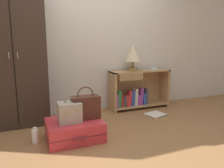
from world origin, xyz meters
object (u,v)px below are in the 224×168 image
at_px(bowl, 154,69).
at_px(open_book_on_floor, 155,114).
at_px(bottle, 35,136).
at_px(table_lamp, 133,54).
at_px(bookshelf, 137,90).
at_px(handbag, 86,107).
at_px(train_case, 69,112).
at_px(suitcase_large, 75,130).
at_px(wardrobe, 14,54).

bearing_deg(bowl, open_book_on_floor, -116.04).
distance_m(bottle, open_book_on_floor, 1.90).
height_order(table_lamp, bowl, table_lamp).
relative_size(bookshelf, open_book_on_floor, 3.23).
bearing_deg(handbag, bottle, 176.73).
xyz_separation_m(bookshelf, train_case, (-1.38, -0.88, 0.03)).
bearing_deg(table_lamp, bowl, -3.80).
relative_size(bookshelf, bottle, 5.67).
relative_size(table_lamp, open_book_on_floor, 1.32).
xyz_separation_m(suitcase_large, handbag, (0.15, 0.03, 0.26)).
bearing_deg(open_book_on_floor, handbag, -163.74).
xyz_separation_m(bottle, open_book_on_floor, (1.87, 0.33, -0.08)).
bearing_deg(suitcase_large, open_book_on_floor, 15.61).
relative_size(wardrobe, suitcase_large, 3.04).
xyz_separation_m(bookshelf, handbag, (-1.17, -0.84, 0.06)).
height_order(wardrobe, handbag, wardrobe).
xyz_separation_m(suitcase_large, train_case, (-0.06, -0.02, 0.24)).
xyz_separation_m(train_case, open_book_on_floor, (1.47, 0.41, -0.35)).
xyz_separation_m(bookshelf, suitcase_large, (-1.32, -0.87, -0.20)).
xyz_separation_m(train_case, handbag, (0.21, 0.04, 0.03)).
xyz_separation_m(suitcase_large, open_book_on_floor, (1.41, 0.39, -0.11)).
bearing_deg(table_lamp, bottle, -154.90).
distance_m(wardrobe, open_book_on_floor, 2.31).
bearing_deg(bowl, train_case, -153.58).
relative_size(bookshelf, handbag, 2.70).
height_order(table_lamp, suitcase_large, table_lamp).
bearing_deg(table_lamp, bookshelf, 12.83).
relative_size(train_case, open_book_on_floor, 0.92).
height_order(suitcase_large, bottle, suitcase_large).
relative_size(train_case, bottle, 1.61).
bearing_deg(train_case, bowl, 26.42).
relative_size(wardrobe, open_book_on_floor, 5.94).
distance_m(bowl, open_book_on_floor, 0.83).
bearing_deg(wardrobe, bottle, -76.21).
bearing_deg(wardrobe, suitcase_large, -51.46).
bearing_deg(train_case, bottle, 168.63).
relative_size(wardrobe, bottle, 10.42).
bearing_deg(bookshelf, suitcase_large, -146.79).
relative_size(table_lamp, train_case, 1.44).
bearing_deg(bottle, suitcase_large, -7.77).
bearing_deg(suitcase_large, bookshelf, 33.21).
relative_size(table_lamp, bowl, 3.23).
xyz_separation_m(handbag, bottle, (-0.60, 0.03, -0.29)).
bearing_deg(bottle, bowl, 20.00).
distance_m(train_case, handbag, 0.22).
distance_m(table_lamp, train_case, 1.65).
height_order(table_lamp, train_case, table_lamp).
relative_size(handbag, open_book_on_floor, 1.20).
bearing_deg(open_book_on_floor, wardrobe, 168.99).
distance_m(bowl, train_case, 1.90).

